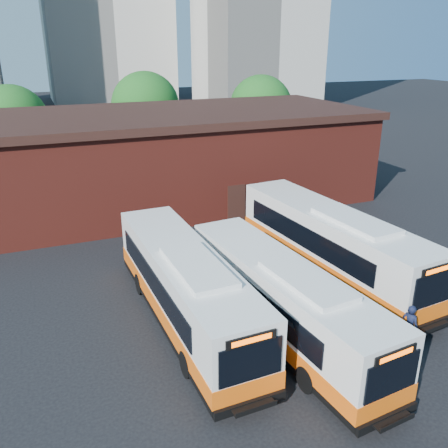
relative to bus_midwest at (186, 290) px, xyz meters
name	(u,v)px	position (x,y,z in m)	size (l,w,h in m)	color
ground	(311,352)	(3.66, -3.76, -1.49)	(220.00, 220.00, 0.00)	black
bus_midwest	(186,290)	(0.00, 0.00, 0.00)	(2.90, 12.17, 3.29)	white
bus_mideast	(282,303)	(3.19, -2.29, -0.06)	(3.46, 11.73, 3.15)	white
bus_east	(331,245)	(7.94, 1.52, 0.07)	(3.77, 12.80, 3.44)	white
transit_worker	(409,326)	(7.28, -4.77, -0.61)	(0.65, 0.42, 1.77)	black
depot_building	(165,156)	(3.66, 16.24, 1.76)	(28.60, 12.60, 6.40)	maroon
tree_west	(12,121)	(-6.34, 28.24, 3.15)	(6.00, 6.00, 7.65)	#382314
tree_mid	(146,106)	(5.66, 30.24, 3.58)	(6.56, 6.56, 8.36)	#382314
tree_east	(261,107)	(16.66, 27.24, 3.34)	(6.24, 6.24, 7.96)	#382314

